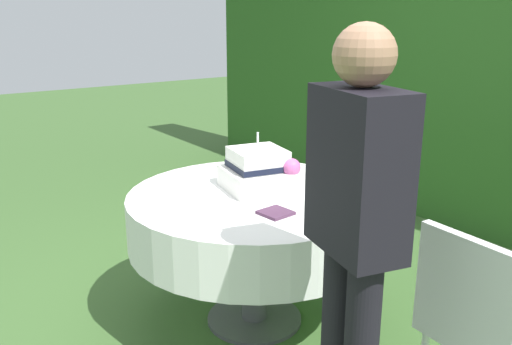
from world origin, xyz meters
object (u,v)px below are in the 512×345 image
standing_person (355,228)px  serving_plate_near (335,181)px  serving_plate_far (278,170)px  napkin_stack (276,213)px  wedding_cake (259,171)px  cake_table (254,218)px  garden_chair (479,321)px

standing_person → serving_plate_near: bearing=139.0°
serving_plate_near → serving_plate_far: bearing=-162.2°
serving_plate_near → napkin_stack: napkin_stack is taller
wedding_cake → cake_table: bearing=-53.3°
napkin_stack → standing_person: standing_person is taller
cake_table → serving_plate_far: size_ratio=9.33×
serving_plate_near → standing_person: 1.16m
serving_plate_near → cake_table: bearing=-102.3°
serving_plate_near → napkin_stack: 0.60m
napkin_stack → cake_table: bearing=162.4°
garden_chair → napkin_stack: bearing=-164.8°
cake_table → napkin_stack: napkin_stack is taller
standing_person → garden_chair: bearing=61.0°
serving_plate_near → serving_plate_far: size_ratio=0.75×
wedding_cake → standing_person: (1.01, -0.34, 0.10)m
napkin_stack → standing_person: 0.71m
cake_table → serving_plate_far: 0.46m
cake_table → napkin_stack: (0.30, -0.10, 0.14)m
cake_table → garden_chair: garden_chair is taller
serving_plate_far → napkin_stack: (0.56, -0.45, 0.00)m
serving_plate_far → garden_chair: bearing=-8.1°
wedding_cake → serving_plate_near: wedding_cake is taller
cake_table → serving_plate_near: (0.10, 0.47, 0.14)m
wedding_cake → standing_person: bearing=-18.6°
garden_chair → cake_table: bearing=-172.9°
cake_table → garden_chair: bearing=7.1°
napkin_stack → serving_plate_far: bearing=140.9°
garden_chair → standing_person: standing_person is taller
cake_table → serving_plate_near: serving_plate_near is taller
napkin_stack → garden_chair: 0.96m
cake_table → serving_plate_far: serving_plate_far is taller
wedding_cake → napkin_stack: 0.39m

